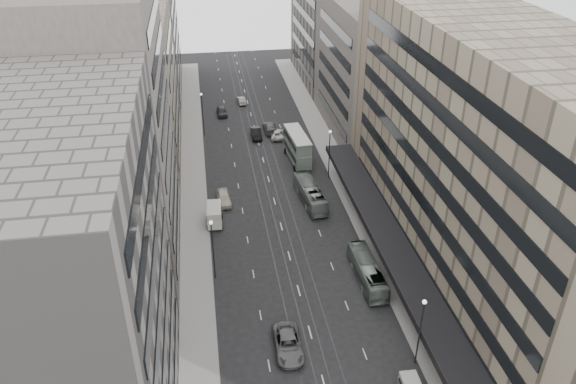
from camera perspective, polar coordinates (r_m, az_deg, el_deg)
ground at (r=62.04m, az=2.43°, el=-14.66°), size 220.00×220.00×0.00m
sidewalk_right at (r=94.08m, az=5.15°, el=2.35°), size 4.00×125.00×0.15m
sidewalk_left at (r=91.62m, az=-9.59°, el=1.22°), size 4.00×125.00×0.15m
department_store at (r=66.25m, az=19.84°, el=2.50°), size 19.20×60.00×30.00m
building_right_mid at (r=104.88m, az=8.70°, el=12.17°), size 15.00×28.00×24.00m
building_right_far at (r=132.22m, az=4.88°, el=17.01°), size 15.00×32.00×28.00m
building_left_a at (r=46.83m, az=-22.20°, el=-10.32°), size 15.00×28.00×30.00m
building_left_b at (r=68.59m, az=-18.53°, el=5.60°), size 15.00×26.00×34.00m
building_left_c at (r=95.11m, az=-16.10°, el=9.78°), size 15.00×28.00×25.00m
building_left_d at (r=126.18m, az=-14.88°, el=15.52°), size 15.00×38.00×28.00m
lamp_right_near at (r=57.40m, az=13.35°, el=-12.99°), size 0.44×0.44×8.32m
lamp_right_far at (r=89.11m, az=4.24°, el=4.43°), size 0.44×0.44×8.32m
lamp_left_near at (r=67.15m, az=-7.68°, el=-5.16°), size 0.44×0.44×8.32m
lamp_left_far at (r=105.33m, az=-8.70°, el=8.31°), size 0.44×0.44×8.32m
bus_near at (r=69.06m, az=8.06°, el=-7.98°), size 2.51×10.18×2.83m
bus_far at (r=83.82m, az=2.26°, el=-0.15°), size 3.44×10.83×2.97m
double_decker at (r=95.17m, az=0.95°, el=4.63°), size 3.51×9.58×5.14m
panel_van at (r=79.33m, az=-7.49°, el=-2.28°), size 2.32×4.47×2.76m
sedan_2 at (r=60.24m, az=0.01°, el=-15.17°), size 2.93×6.22×1.72m
sedan_4 at (r=84.41m, az=-6.54°, el=-0.60°), size 2.21×5.08×1.71m
sedan_5 at (r=105.07m, az=-3.26°, el=5.98°), size 1.81×5.11×1.68m
sedan_6 at (r=105.02m, az=-1.11°, el=5.92°), size 2.86×5.19×1.38m
sedan_7 at (r=107.61m, az=-1.87°, el=6.60°), size 2.34×5.66×1.64m
sedan_8 at (r=115.77m, az=-6.74°, el=8.15°), size 2.10×4.88×1.64m
sedan_9 at (r=121.55m, az=-4.76°, el=9.27°), size 1.83×4.27×1.37m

